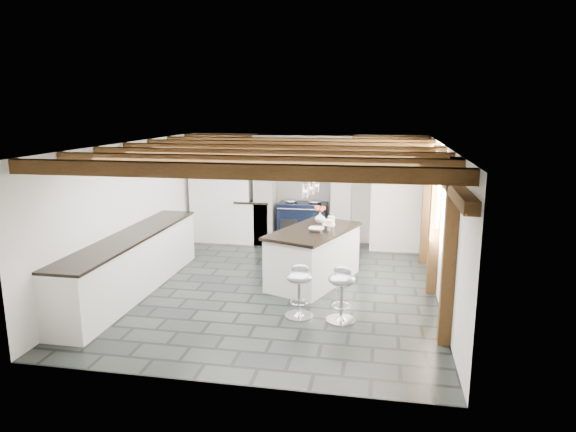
% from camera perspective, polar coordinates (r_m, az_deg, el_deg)
% --- Properties ---
extents(ground, '(6.00, 6.00, 0.00)m').
position_cam_1_polar(ground, '(8.39, -1.17, -7.91)').
color(ground, black).
rests_on(ground, ground).
extents(room_shell, '(6.00, 6.03, 6.00)m').
position_cam_1_polar(room_shell, '(9.57, -3.08, 1.22)').
color(room_shell, white).
rests_on(room_shell, ground).
extents(range_cooker, '(1.00, 0.63, 0.99)m').
position_cam_1_polar(range_cooker, '(10.79, 1.65, -0.77)').
color(range_cooker, black).
rests_on(range_cooker, ground).
extents(kitchen_island, '(1.53, 2.04, 1.20)m').
position_cam_1_polar(kitchen_island, '(8.50, 2.89, -4.37)').
color(kitchen_island, white).
rests_on(kitchen_island, ground).
extents(bar_stool_near, '(0.49, 0.49, 0.77)m').
position_cam_1_polar(bar_stool_near, '(7.01, 6.01, -7.96)').
color(bar_stool_near, silver).
rests_on(bar_stool_near, ground).
extents(bar_stool_far, '(0.41, 0.41, 0.74)m').
position_cam_1_polar(bar_stool_far, '(7.12, 1.24, -7.71)').
color(bar_stool_far, silver).
rests_on(bar_stool_far, ground).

